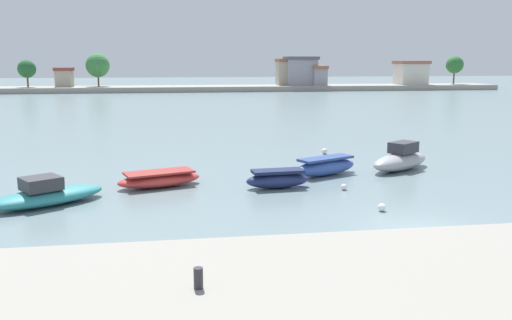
{
  "coord_description": "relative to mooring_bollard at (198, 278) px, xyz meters",
  "views": [
    {
      "loc": [
        -9.68,
        -19.51,
        6.77
      ],
      "look_at": [
        -5.0,
        10.82,
        1.05
      ],
      "focal_mm": 37.65,
      "sensor_mm": 36.0,
      "label": 1
    }
  ],
  "objects": [
    {
      "name": "moored_boat_2",
      "position": [
        4.99,
        16.19,
        -1.47
      ],
      "size": [
        3.55,
        1.55,
        1.0
      ],
      "rotation": [
        0.0,
        0.0,
        0.08
      ],
      "color": "navy",
      "rests_on": "ground"
    },
    {
      "name": "mooring_bollard",
      "position": [
        0.0,
        0.0,
        0.0
      ],
      "size": [
        0.21,
        0.21,
        0.49
      ],
      "primitive_type": "cylinder",
      "color": "#2D2D33",
      "rests_on": "seawall_embankment"
    },
    {
      "name": "moored_boat_3",
      "position": [
        8.44,
        18.95,
        -1.42
      ],
      "size": [
        4.6,
        3.15,
        1.09
      ],
      "rotation": [
        0.0,
        0.0,
        0.45
      ],
      "color": "#3856A8",
      "rests_on": "ground"
    },
    {
      "name": "moored_boat_0",
      "position": [
        -6.54,
        14.49,
        -1.46
      ],
      "size": [
        5.76,
        4.78,
        1.38
      ],
      "rotation": [
        0.0,
        0.0,
        0.59
      ],
      "color": "teal",
      "rests_on": "ground"
    },
    {
      "name": "mooring_buoy_0",
      "position": [
        10.41,
        26.08,
        -1.74
      ],
      "size": [
        0.42,
        0.42,
        0.42
      ],
      "primitive_type": "sphere",
      "color": "white",
      "rests_on": "ground"
    },
    {
      "name": "ground_plane",
      "position": [
        9.23,
        8.07,
        -1.95
      ],
      "size": [
        400.0,
        400.0,
        0.0
      ],
      "primitive_type": "plane",
      "color": "slate"
    },
    {
      "name": "mooring_buoy_1",
      "position": [
        8.81,
        11.0,
        -1.77
      ],
      "size": [
        0.36,
        0.36,
        0.36
      ],
      "primitive_type": "sphere",
      "color": "white",
      "rests_on": "ground"
    },
    {
      "name": "distant_shoreline",
      "position": [
        14.87,
        109.26,
        0.04
      ],
      "size": [
        129.71,
        10.37,
        8.18
      ],
      "color": "gray",
      "rests_on": "ground"
    },
    {
      "name": "moored_boat_1",
      "position": [
        -1.31,
        17.48,
        -1.55
      ],
      "size": [
        4.9,
        3.13,
        0.84
      ],
      "rotation": [
        0.0,
        0.0,
        0.32
      ],
      "color": "#C63833",
      "rests_on": "ground"
    },
    {
      "name": "mooring_buoy_2",
      "position": [
        8.37,
        15.18,
        -1.79
      ],
      "size": [
        0.32,
        0.32,
        0.32
      ],
      "primitive_type": "sphere",
      "color": "white",
      "rests_on": "ground"
    },
    {
      "name": "moored_boat_4",
      "position": [
        13.54,
        19.81,
        -1.31
      ],
      "size": [
        5.33,
        4.46,
        1.74
      ],
      "rotation": [
        0.0,
        0.0,
        0.61
      ],
      "color": "#9E9EA3",
      "rests_on": "ground"
    }
  ]
}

